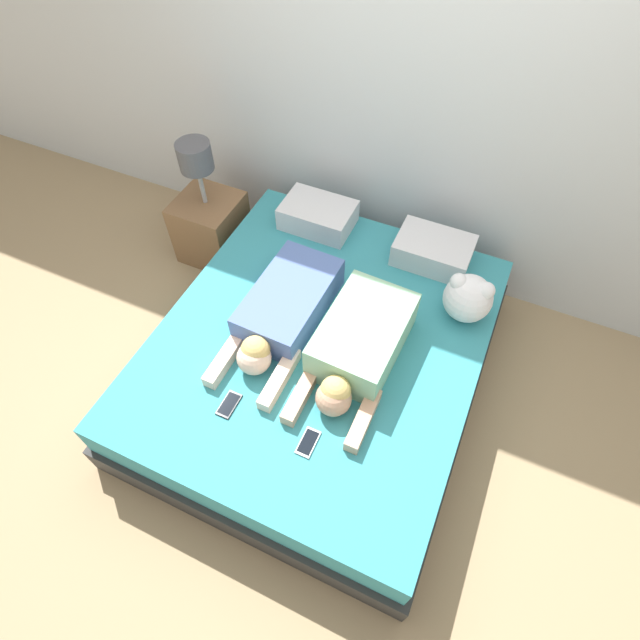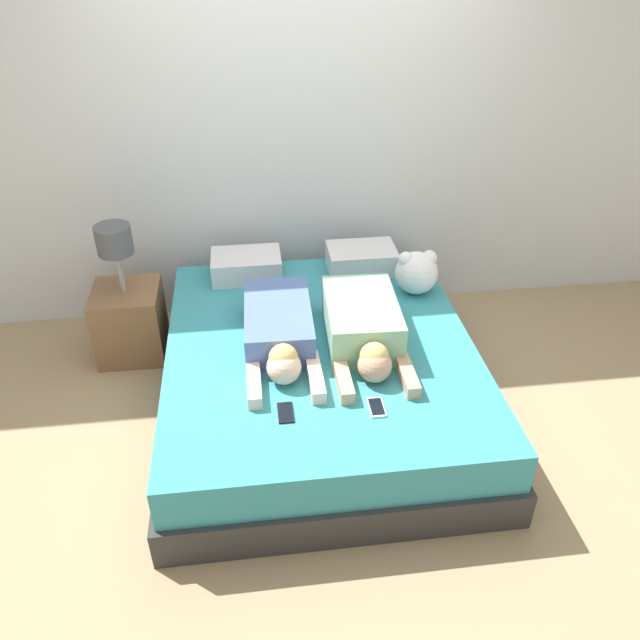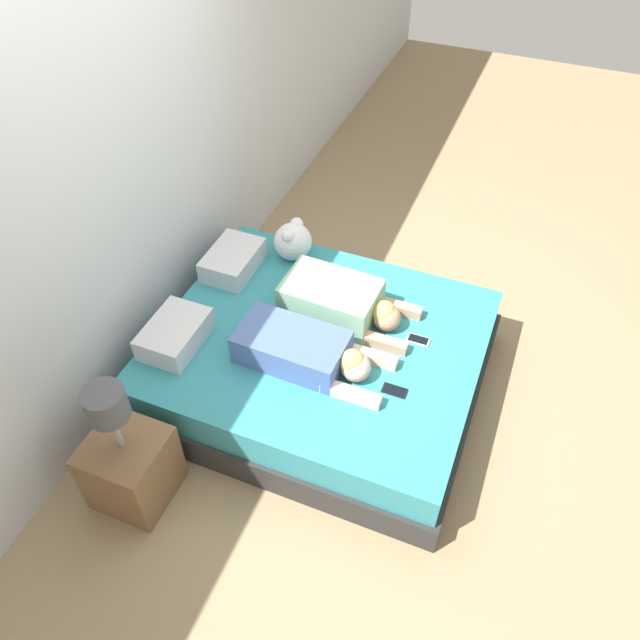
{
  "view_description": "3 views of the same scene",
  "coord_description": "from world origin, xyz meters",
  "px_view_note": "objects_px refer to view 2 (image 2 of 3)",
  "views": [
    {
      "loc": [
        0.65,
        -1.42,
        2.68
      ],
      "look_at": [
        0.0,
        0.0,
        0.6
      ],
      "focal_mm": 28.0,
      "sensor_mm": 36.0,
      "label": 1
    },
    {
      "loc": [
        -0.36,
        -2.82,
        2.47
      ],
      "look_at": [
        0.0,
        0.0,
        0.6
      ],
      "focal_mm": 35.0,
      "sensor_mm": 36.0,
      "label": 2
    },
    {
      "loc": [
        -2.5,
        -1.01,
        3.3
      ],
      "look_at": [
        0.0,
        0.0,
        0.6
      ],
      "focal_mm": 35.0,
      "sensor_mm": 36.0,
      "label": 3
    }
  ],
  "objects_px": {
    "bed": "(320,374)",
    "cell_phone_right": "(376,407)",
    "plush_toy": "(416,272)",
    "pillow_head_left": "(246,266)",
    "person_right": "(364,327)",
    "person_left": "(279,331)",
    "nightstand": "(129,315)",
    "pillow_head_right": "(362,259)",
    "cell_phone_left": "(285,413)"
  },
  "relations": [
    {
      "from": "bed",
      "to": "cell_phone_right",
      "type": "height_order",
      "value": "cell_phone_right"
    },
    {
      "from": "cell_phone_right",
      "to": "plush_toy",
      "type": "relative_size",
      "value": 0.51
    },
    {
      "from": "pillow_head_left",
      "to": "person_right",
      "type": "distance_m",
      "value": 1.06
    },
    {
      "from": "person_left",
      "to": "nightstand",
      "type": "xyz_separation_m",
      "value": [
        -0.93,
        0.67,
        -0.25
      ]
    },
    {
      "from": "plush_toy",
      "to": "person_right",
      "type": "bearing_deg",
      "value": -129.39
    },
    {
      "from": "cell_phone_right",
      "to": "person_right",
      "type": "bearing_deg",
      "value": 86.55
    },
    {
      "from": "nightstand",
      "to": "pillow_head_right",
      "type": "bearing_deg",
      "value": 5.03
    },
    {
      "from": "bed",
      "to": "pillow_head_right",
      "type": "xyz_separation_m",
      "value": [
        0.38,
        0.81,
        0.31
      ]
    },
    {
      "from": "nightstand",
      "to": "cell_phone_right",
      "type": "bearing_deg",
      "value": -42.75
    },
    {
      "from": "person_right",
      "to": "pillow_head_left",
      "type": "bearing_deg",
      "value": 125.78
    },
    {
      "from": "cell_phone_right",
      "to": "plush_toy",
      "type": "distance_m",
      "value": 1.17
    },
    {
      "from": "cell_phone_right",
      "to": "nightstand",
      "type": "distance_m",
      "value": 1.86
    },
    {
      "from": "pillow_head_right",
      "to": "person_right",
      "type": "bearing_deg",
      "value": -99.78
    },
    {
      "from": "person_left",
      "to": "cell_phone_right",
      "type": "distance_m",
      "value": 0.73
    },
    {
      "from": "person_right",
      "to": "cell_phone_right",
      "type": "relative_size",
      "value": 6.06
    },
    {
      "from": "person_right",
      "to": "cell_phone_left",
      "type": "distance_m",
      "value": 0.71
    },
    {
      "from": "pillow_head_right",
      "to": "person_right",
      "type": "xyz_separation_m",
      "value": [
        -0.15,
        -0.86,
        0.03
      ]
    },
    {
      "from": "plush_toy",
      "to": "cell_phone_left",
      "type": "bearing_deg",
      "value": -130.99
    },
    {
      "from": "cell_phone_left",
      "to": "cell_phone_right",
      "type": "distance_m",
      "value": 0.44
    },
    {
      "from": "pillow_head_left",
      "to": "cell_phone_right",
      "type": "relative_size",
      "value": 3.11
    },
    {
      "from": "pillow_head_left",
      "to": "person_left",
      "type": "distance_m",
      "value": 0.82
    },
    {
      "from": "plush_toy",
      "to": "nightstand",
      "type": "xyz_separation_m",
      "value": [
        -1.82,
        0.2,
        -0.3
      ]
    },
    {
      "from": "pillow_head_left",
      "to": "nightstand",
      "type": "xyz_separation_m",
      "value": [
        -0.77,
        -0.14,
        -0.23
      ]
    },
    {
      "from": "bed",
      "to": "person_right",
      "type": "bearing_deg",
      "value": -11.45
    },
    {
      "from": "person_left",
      "to": "cell_phone_left",
      "type": "bearing_deg",
      "value": -91.46
    },
    {
      "from": "pillow_head_right",
      "to": "person_right",
      "type": "distance_m",
      "value": 0.87
    },
    {
      "from": "bed",
      "to": "nightstand",
      "type": "bearing_deg",
      "value": 149.74
    },
    {
      "from": "pillow_head_left",
      "to": "plush_toy",
      "type": "height_order",
      "value": "plush_toy"
    },
    {
      "from": "pillow_head_right",
      "to": "nightstand",
      "type": "relative_size",
      "value": 0.49
    },
    {
      "from": "person_left",
      "to": "person_right",
      "type": "height_order",
      "value": "person_right"
    },
    {
      "from": "pillow_head_left",
      "to": "person_left",
      "type": "relative_size",
      "value": 0.47
    },
    {
      "from": "pillow_head_right",
      "to": "person_right",
      "type": "height_order",
      "value": "person_right"
    },
    {
      "from": "pillow_head_left",
      "to": "cell_phone_right",
      "type": "xyz_separation_m",
      "value": [
        0.59,
        -1.39,
        -0.07
      ]
    },
    {
      "from": "pillow_head_left",
      "to": "bed",
      "type": "bearing_deg",
      "value": -64.7
    },
    {
      "from": "person_left",
      "to": "plush_toy",
      "type": "height_order",
      "value": "plush_toy"
    },
    {
      "from": "person_left",
      "to": "cell_phone_right",
      "type": "height_order",
      "value": "person_left"
    },
    {
      "from": "cell_phone_right",
      "to": "nightstand",
      "type": "height_order",
      "value": "nightstand"
    },
    {
      "from": "pillow_head_left",
      "to": "nightstand",
      "type": "relative_size",
      "value": 0.49
    },
    {
      "from": "person_right",
      "to": "nightstand",
      "type": "relative_size",
      "value": 0.96
    },
    {
      "from": "cell_phone_left",
      "to": "bed",
      "type": "bearing_deg",
      "value": 67.03
    },
    {
      "from": "bed",
      "to": "cell_phone_right",
      "type": "bearing_deg",
      "value": -70.78
    },
    {
      "from": "person_left",
      "to": "person_right",
      "type": "relative_size",
      "value": 1.08
    },
    {
      "from": "person_right",
      "to": "cell_phone_right",
      "type": "height_order",
      "value": "person_right"
    },
    {
      "from": "person_left",
      "to": "cell_phone_left",
      "type": "relative_size",
      "value": 6.56
    },
    {
      "from": "pillow_head_right",
      "to": "cell_phone_left",
      "type": "height_order",
      "value": "pillow_head_right"
    },
    {
      "from": "pillow_head_right",
      "to": "cell_phone_left",
      "type": "xyz_separation_m",
      "value": [
        -0.62,
        -1.37,
        -0.07
      ]
    },
    {
      "from": "cell_phone_right",
      "to": "nightstand",
      "type": "bearing_deg",
      "value": 137.25
    },
    {
      "from": "bed",
      "to": "cell_phone_left",
      "type": "relative_size",
      "value": 14.2
    },
    {
      "from": "person_right",
      "to": "cell_phone_left",
      "type": "bearing_deg",
      "value": -132.54
    },
    {
      "from": "pillow_head_left",
      "to": "pillow_head_right",
      "type": "distance_m",
      "value": 0.77
    }
  ]
}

